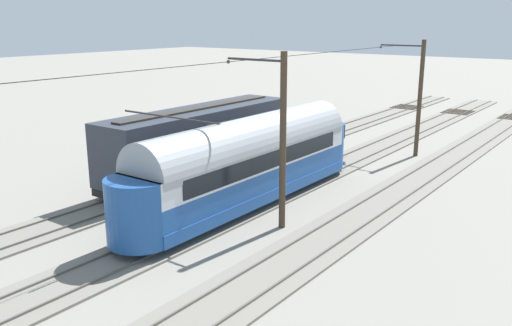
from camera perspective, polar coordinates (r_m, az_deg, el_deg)
The scene contains 10 objects.
ground_plane at distance 28.37m, azimuth 2.35°, elevation -3.08°, with size 220.00×220.00×0.00m, color gray.
track_streetcar_siding at distance 26.27m, azimuth 12.00°, elevation -4.76°, with size 2.80×80.00×0.18m.
track_adjacent_siding at distance 28.60m, azimuth 2.70°, elevation -2.82°, with size 2.80×80.00×0.18m.
track_third_siding at distance 31.58m, azimuth -5.00°, elevation -1.15°, with size 2.80×80.00×0.18m.
vintage_streetcar at distance 25.78m, azimuth -0.72°, elevation 0.32°, with size 2.65×16.33×5.43m.
boxcar_adjacent at distance 30.60m, azimuth -5.87°, elevation 2.39°, with size 2.96×12.89×3.85m.
catenary_pole_foreground at distance 36.72m, azimuth 16.66°, elevation 6.71°, with size 3.09×0.28×7.49m.
catenary_pole_mid_near at distance 22.67m, azimuth 2.66°, elevation 2.60°, with size 3.09×0.28×7.49m.
overhead_wire_run at distance 24.44m, azimuth -1.61°, elevation 10.66°, with size 2.89×35.68×0.18m.
spare_tie_stack at distance 38.71m, azimuth -1.20°, elevation 2.22°, with size 2.40×2.40×0.54m.
Camera 1 is at (-15.08, 22.39, 8.72)m, focal length 38.21 mm.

